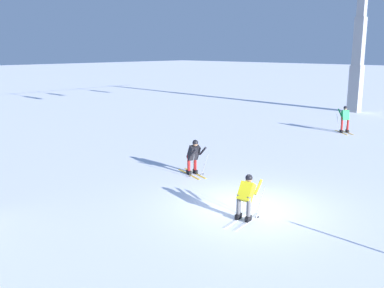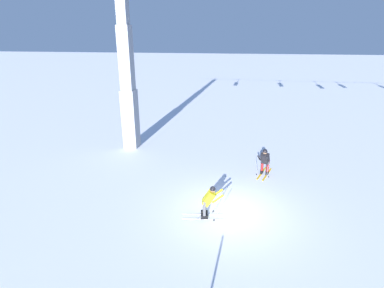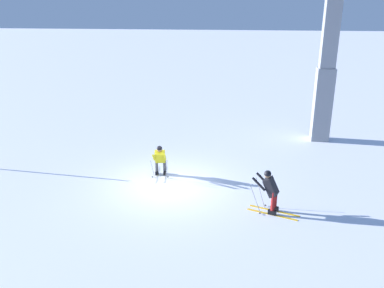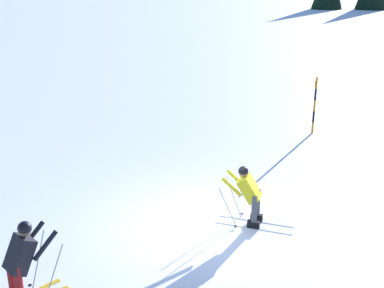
% 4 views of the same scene
% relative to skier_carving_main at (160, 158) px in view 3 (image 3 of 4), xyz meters
% --- Properties ---
extents(ground_plane, '(260.00, 260.00, 0.00)m').
position_rel_skier_carving_main_xyz_m(ground_plane, '(0.84, 0.56, -0.79)').
color(ground_plane, white).
extents(skier_carving_main, '(1.81, 0.83, 1.53)m').
position_rel_skier_carving_main_xyz_m(skier_carving_main, '(0.00, 0.00, 0.00)').
color(skier_carving_main, white).
rests_on(skier_carving_main, ground_plane).
extents(lift_tower_near, '(0.90, 2.35, 12.06)m').
position_rel_skier_carving_main_xyz_m(lift_tower_near, '(-6.19, 7.30, 4.14)').
color(lift_tower_near, gray).
rests_on(lift_tower_near, ground_plane).
extents(skier_distant_downhill, '(1.02, 1.80, 1.66)m').
position_rel_skier_carving_main_xyz_m(skier_distant_downhill, '(2.40, 4.44, 0.09)').
color(skier_distant_downhill, yellow).
rests_on(skier_distant_downhill, ground_plane).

